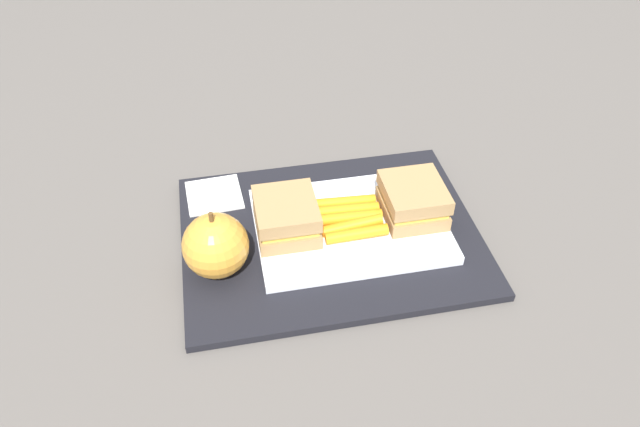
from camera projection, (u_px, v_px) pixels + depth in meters
name	position (u px, v px, depth m)	size (l,w,h in m)	color
ground_plane	(330.00, 237.00, 0.75)	(2.40, 2.40, 0.00)	#56514C
lunchbag_mat	(330.00, 235.00, 0.75)	(0.36, 0.28, 0.01)	black
food_tray	(350.00, 225.00, 0.74)	(0.23, 0.17, 0.01)	white
sandwich_half_left	(413.00, 200.00, 0.74)	(0.07, 0.08, 0.04)	#9E7A4C
sandwich_half_right	(286.00, 217.00, 0.71)	(0.07, 0.08, 0.04)	#9E7A4C
carrot_sticks_bundle	(351.00, 218.00, 0.74)	(0.08, 0.07, 0.02)	orange
apple	(216.00, 246.00, 0.67)	(0.07, 0.07, 0.09)	gold
paper_napkin	(214.00, 195.00, 0.80)	(0.07, 0.07, 0.00)	white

